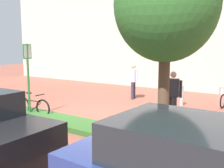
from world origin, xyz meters
TOP-DOWN VIEW (x-y plane):
  - ground_plane at (0.00, 0.00)m, footprint 60.00×60.00m
  - building_facade at (0.00, 7.68)m, footprint 28.00×1.20m
  - planter_strip at (0.67, -1.76)m, footprint 7.00×1.10m
  - tree_sidewalk at (3.58, -1.69)m, footprint 2.51×2.51m
  - parking_sign_post at (-1.64, -1.76)m, footprint 0.08×0.36m
  - bike_at_sign at (-1.67, -1.59)m, footprint 1.68×0.42m
  - bollard_steel at (2.31, 3.20)m, footprint 0.16×0.16m
  - person_casual_tan at (-0.22, 3.34)m, footprint 0.59×0.47m
  - person_suited_dark at (2.89, 0.68)m, footprint 0.59×0.40m

SIDE VIEW (x-z plane):
  - ground_plane at x=0.00m, z-range 0.00..0.00m
  - planter_strip at x=0.67m, z-range 0.00..0.16m
  - bike_at_sign at x=-1.67m, z-range -0.08..0.78m
  - bollard_steel at x=2.31m, z-range 0.00..0.90m
  - person_casual_tan at x=-0.22m, z-range 0.12..1.84m
  - person_suited_dark at x=2.89m, z-range 0.12..1.84m
  - parking_sign_post at x=-1.64m, z-range 0.40..3.05m
  - tree_sidewalk at x=3.58m, z-range 1.05..5.96m
  - building_facade at x=0.00m, z-range 0.00..10.00m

